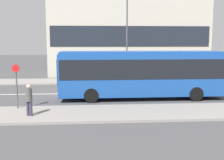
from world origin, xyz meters
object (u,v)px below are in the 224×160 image
bus_stop_sign (16,82)px  city_bus (141,72)px  parked_car_0 (214,78)px  pedestrian_near_stop (29,98)px  street_lamp (127,29)px

bus_stop_sign → city_bus: bearing=20.2°
parked_car_0 → pedestrian_near_stop: bearing=-144.8°
parked_car_0 → street_lamp: 9.15m
city_bus → parked_car_0: bearing=30.4°
city_bus → pedestrian_near_stop: size_ratio=6.82×
parked_car_0 → street_lamp: bearing=169.5°
city_bus → bus_stop_sign: city_bus is taller
parked_car_0 → pedestrian_near_stop: (-14.48, -10.20, 0.43)m
street_lamp → parked_car_0: bearing=-10.5°
bus_stop_sign → street_lamp: bearing=52.3°
parked_car_0 → bus_stop_sign: bus_stop_sign is taller
parked_car_0 → bus_stop_sign: 17.72m
bus_stop_sign → street_lamp: (7.66, 9.92, 3.41)m
pedestrian_near_stop → street_lamp: (6.61, 11.66, 3.99)m
bus_stop_sign → street_lamp: 12.99m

